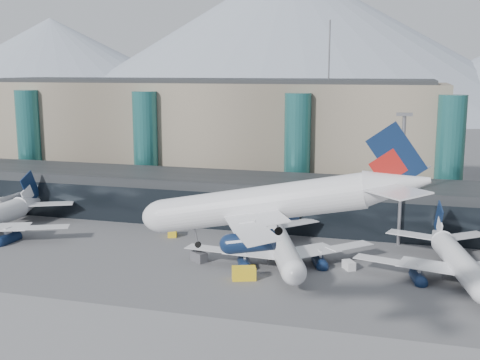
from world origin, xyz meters
name	(u,v)px	position (x,y,z in m)	size (l,w,h in m)	color
ground	(156,327)	(0.00, 0.00, 0.00)	(900.00, 900.00, 0.00)	#515154
concourse	(261,200)	(-0.02, 57.73, 4.97)	(170.00, 27.00, 10.00)	black
terminal_main	(202,135)	(-25.00, 90.00, 15.44)	(130.00, 30.00, 31.00)	gray
teal_towers	(219,148)	(-14.99, 74.01, 14.01)	(116.40, 19.40, 46.00)	#246767
mountain_ridge	(392,51)	(15.97, 380.00, 45.74)	(910.00, 400.00, 110.00)	gray
lightmast_mid	(402,172)	(30.00, 48.00, 14.42)	(3.00, 1.20, 25.60)	slate
hero_jet	(288,193)	(19.22, -8.39, 20.93)	(31.55, 32.72, 10.53)	silver
jet_parked_mid	(280,237)	(9.81, 32.35, 4.32)	(33.38, 35.52, 11.42)	silver
jet_parked_right	(455,251)	(39.30, 32.39, 4.24)	(34.17, 34.75, 11.20)	silver
veh_b	(172,232)	(-14.56, 41.51, 0.81)	(2.82, 1.74, 1.63)	yellow
veh_c	(199,257)	(-3.82, 27.62, 0.88)	(3.16, 1.67, 1.76)	#4D4D52
veh_d	(460,261)	(40.67, 37.86, 0.76)	(2.65, 1.42, 1.51)	silver
veh_g	(349,265)	(22.24, 30.63, 0.73)	(2.50, 1.46, 1.46)	silver
veh_h	(244,273)	(6.36, 20.84, 1.06)	(3.83, 2.02, 2.12)	yellow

